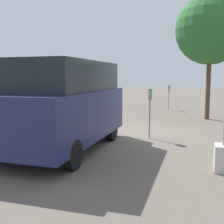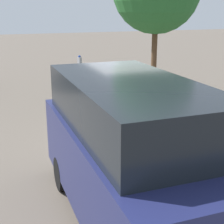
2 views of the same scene
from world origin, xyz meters
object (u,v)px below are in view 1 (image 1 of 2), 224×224
parking_meter_near (150,102)px  street_tree (211,30)px  parking_meter_far (169,92)px  parked_van (66,104)px  car_distant (80,93)px

parking_meter_near → street_tree: 5.76m
parking_meter_far → parked_van: 9.84m
parking_meter_far → parking_meter_near: bearing=-12.9°
parking_meter_far → car_distant: 6.34m
parking_meter_near → car_distant: size_ratio=0.36×
parking_meter_far → car_distant: size_ratio=0.33×
parked_van → car_distant: parked_van is taller
parked_van → street_tree: bearing=150.6°
parking_meter_near → parking_meter_far: 7.66m
car_distant → street_tree: 9.84m
car_distant → street_tree: size_ratio=0.78×
car_distant → parking_meter_near: bearing=-147.3°
car_distant → parking_meter_far: bearing=-105.4°
parking_meter_near → street_tree: bearing=144.2°
parking_meter_near → parking_meter_far: parking_meter_near is taller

